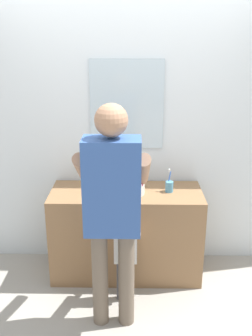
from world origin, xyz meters
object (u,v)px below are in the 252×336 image
at_px(toothbrush_cup, 169,186).
at_px(child_toddler, 125,248).
at_px(soap_bottle, 93,184).
at_px(adult_parent, 112,200).

xyz_separation_m(toothbrush_cup, child_toddler, (-0.38, -0.41, -0.39)).
height_order(toothbrush_cup, soap_bottle, toothbrush_cup).
distance_m(toothbrush_cup, child_toddler, 0.68).
distance_m(toothbrush_cup, adult_parent, 0.84).
xyz_separation_m(child_toddler, adult_parent, (-0.09, -0.27, 0.55)).
bearing_deg(adult_parent, toothbrush_cup, 55.22).
distance_m(child_toddler, adult_parent, 0.62).
height_order(toothbrush_cup, child_toddler, toothbrush_cup).
bearing_deg(toothbrush_cup, adult_parent, -124.78).
relative_size(toothbrush_cup, child_toddler, 0.25).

